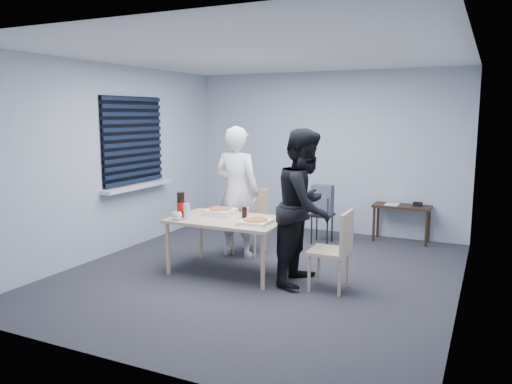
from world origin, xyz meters
The scene contains 19 objects.
room centered at (-2.20, 0.40, 1.44)m, with size 5.00×5.00×5.00m.
dining_table centered at (-0.37, -0.15, 0.61)m, with size 1.38×0.88×0.67m.
chair_far centered at (-0.54, 0.83, 0.51)m, with size 0.42×0.42×0.89m.
chair_right centered at (1.00, -0.20, 0.51)m, with size 0.42×0.42×0.89m.
person_white centered at (-0.62, 0.55, 0.89)m, with size 0.65×0.42×1.77m, color white.
person_black centered at (0.58, -0.07, 0.89)m, with size 0.86×0.47×1.77m, color black.
side_table centered at (1.28, 2.28, 0.48)m, with size 0.85×0.38×0.56m.
stool centered at (0.22, 1.69, 0.34)m, with size 0.32×0.32×0.45m.
backpack centered at (0.22, 1.68, 0.66)m, with size 0.31×0.23×0.44m.
pizza_box_a centered at (-0.57, 0.01, 0.71)m, with size 0.34×0.34×0.08m.
pizza_box_b centered at (0.04, -0.24, 0.70)m, with size 0.34×0.34×0.05m.
mug_a centered at (-0.89, -0.49, 0.72)m, with size 0.12×0.12×0.10m, color white.
mug_b centered at (-0.30, 0.16, 0.72)m, with size 0.10×0.10×0.09m, color white.
cola_glass centered at (-0.22, -0.03, 0.74)m, with size 0.06×0.06×0.14m, color black.
soda_bottle centered at (-0.94, -0.31, 0.82)m, with size 0.10×0.10×0.31m.
plastic_cups centered at (-0.82, -0.38, 0.77)m, with size 0.08×0.08×0.19m, color silver.
rubber_band centered at (-0.09, -0.46, 0.68)m, with size 0.05×0.05×0.00m, color red.
papers centered at (1.13, 2.28, 0.57)m, with size 0.20×0.27×0.00m, color white.
black_box centered at (1.50, 2.32, 0.59)m, with size 0.13×0.09×0.06m, color black.
Camera 1 is at (2.47, -5.34, 1.93)m, focal length 35.00 mm.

